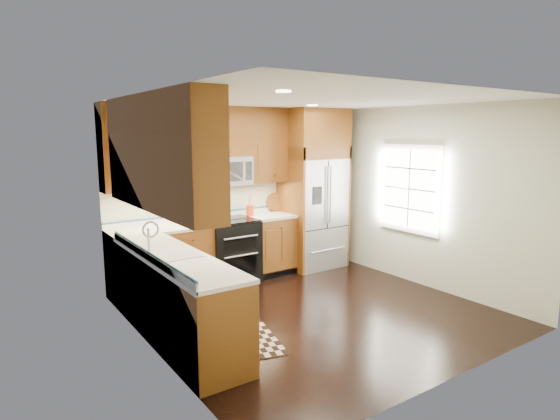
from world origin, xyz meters
TOP-DOWN VIEW (x-y plane):
  - ground at (0.00, 0.00)m, footprint 4.00×4.00m
  - wall_back at (0.00, 2.00)m, footprint 4.00×0.02m
  - wall_left at (-2.00, 0.00)m, footprint 0.02×4.00m
  - wall_right at (2.00, 0.00)m, footprint 0.02×4.00m
  - window at (1.98, 0.20)m, footprint 0.04×1.10m
  - base_cabinets at (-1.23, 0.90)m, footprint 2.85×3.00m
  - countertop at (-1.09, 1.01)m, footprint 2.86×3.01m
  - upper_cabinets at (-1.15, 1.09)m, footprint 2.85×3.00m
  - range at (-0.25, 1.67)m, footprint 0.76×0.67m
  - microwave at (-0.25, 1.80)m, footprint 0.76×0.40m
  - refrigerator at (1.30, 1.63)m, footprint 0.98×0.75m
  - sink_faucet at (-1.73, 0.23)m, footprint 0.54×0.44m
  - rug at (-1.20, 0.16)m, footprint 1.39×1.88m
  - knife_block at (-0.69, 1.90)m, footprint 0.15×0.18m
  - utensil_crock at (0.19, 1.82)m, footprint 0.16×0.16m
  - cutting_board at (0.75, 1.94)m, footprint 0.37×0.37m

SIDE VIEW (x-z plane):
  - ground at x=0.00m, z-range 0.00..0.00m
  - rug at x=-1.20m, z-range 0.00..0.01m
  - base_cabinets at x=-1.23m, z-range 0.00..0.90m
  - range at x=-0.25m, z-range 0.00..0.94m
  - countertop at x=-1.09m, z-range 0.90..0.94m
  - cutting_board at x=0.75m, z-range 0.94..0.96m
  - sink_faucet at x=-1.73m, z-range 0.81..1.18m
  - utensil_crock at x=0.19m, z-range 0.89..1.23m
  - knife_block at x=-0.69m, z-range 0.91..1.21m
  - wall_back at x=0.00m, z-range 0.00..2.60m
  - wall_left at x=-2.00m, z-range 0.00..2.60m
  - wall_right at x=2.00m, z-range 0.00..2.60m
  - refrigerator at x=1.30m, z-range 0.00..2.60m
  - window at x=1.98m, z-range 0.75..2.05m
  - microwave at x=-0.25m, z-range 1.45..1.87m
  - upper_cabinets at x=-1.15m, z-range 1.45..2.60m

